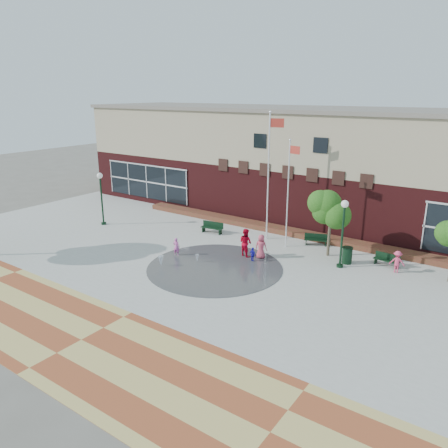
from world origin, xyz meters
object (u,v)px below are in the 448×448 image
Objects in this scene: flagpole_right at (289,188)px; child_splash at (176,247)px; flagpole_left at (269,170)px; trash_can at (347,255)px; bench_left at (212,230)px.

child_splash is at bearing -118.46° from flagpole_right.
flagpole_right is (1.96, -0.77, -0.94)m from flagpole_left.
flagpole_right is 5.88m from trash_can.
trash_can is at bearing -26.18° from flagpole_left.
flagpole_left is 1.23× the size of flagpole_right.
flagpole_left reaches higher than bench_left.
flagpole_left is at bearing 172.81° from flagpole_right.
bench_left is at bearing -93.96° from child_splash.
child_splash reaches higher than bench_left.
trash_can is (6.54, -1.32, -4.58)m from flagpole_left.
flagpole_right reaches higher than bench_left.
trash_can reaches higher than bench_left.
trash_can is 11.06m from child_splash.
flagpole_left reaches higher than child_splash.
child_splash is (0.89, -5.20, 0.33)m from bench_left.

